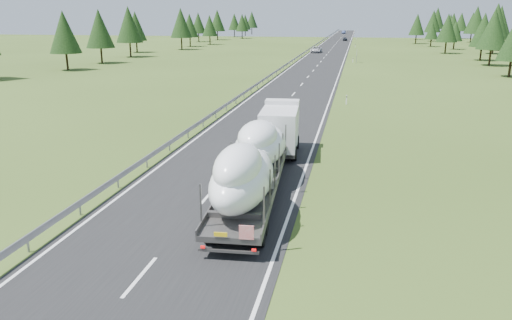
% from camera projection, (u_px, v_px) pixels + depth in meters
% --- Properties ---
extents(ground, '(400.00, 400.00, 0.00)m').
position_uv_depth(ground, '(209.00, 194.00, 26.88)').
color(ground, '#324818').
rests_on(ground, ground).
extents(road_surface, '(10.00, 400.00, 0.02)m').
position_uv_depth(road_surface, '(327.00, 55.00, 121.00)').
color(road_surface, black).
rests_on(road_surface, ground).
extents(guardrail, '(0.10, 400.00, 0.76)m').
position_uv_depth(guardrail, '(305.00, 52.00, 121.78)').
color(guardrail, slate).
rests_on(guardrail, ground).
extents(marker_posts, '(0.13, 350.08, 1.00)m').
position_uv_depth(marker_posts, '(356.00, 41.00, 171.38)').
color(marker_posts, silver).
rests_on(marker_posts, ground).
extents(highway_sign, '(0.08, 0.90, 2.60)m').
position_uv_depth(highway_sign, '(357.00, 54.00, 100.31)').
color(highway_sign, slate).
rests_on(highway_sign, ground).
extents(tree_line_right, '(26.98, 256.48, 12.37)m').
position_uv_depth(tree_line_right, '(508.00, 27.00, 107.77)').
color(tree_line_right, black).
rests_on(tree_line_right, ground).
extents(tree_line_left, '(15.18, 256.54, 12.34)m').
position_uv_depth(tree_line_left, '(137.00, 25.00, 119.64)').
color(tree_line_left, black).
rests_on(tree_line_left, ground).
extents(boat_truck, '(3.52, 18.75, 4.00)m').
position_uv_depth(boat_truck, '(259.00, 152.00, 27.20)').
color(boat_truck, silver).
rests_on(boat_truck, ground).
extents(distant_van, '(2.77, 5.57, 1.51)m').
position_uv_depth(distant_van, '(316.00, 50.00, 127.40)').
color(distant_van, silver).
rests_on(distant_van, ground).
extents(distant_car_dark, '(1.84, 3.99, 1.32)m').
position_uv_depth(distant_car_dark, '(345.00, 39.00, 185.40)').
color(distant_car_dark, black).
rests_on(distant_car_dark, ground).
extents(distant_car_blue, '(2.04, 4.89, 1.57)m').
position_uv_depth(distant_car_blue, '(344.00, 32.00, 255.77)').
color(distant_car_blue, '#1A274A').
rests_on(distant_car_blue, ground).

